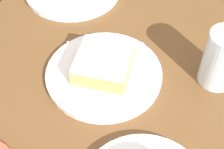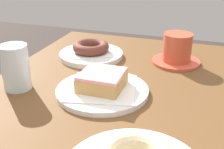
# 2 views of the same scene
# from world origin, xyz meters

# --- Properties ---
(table) EXTENTS (0.90, 0.60, 0.77)m
(table) POSITION_xyz_m (0.00, 0.00, 0.62)
(table) COLOR brown
(table) RESTS_ON ground_plane
(plate_glazed_square) EXTENTS (0.22, 0.22, 0.01)m
(plate_glazed_square) POSITION_xyz_m (0.01, -0.00, 0.77)
(plate_glazed_square) COLOR white
(plate_glazed_square) RESTS_ON table
(napkin_glazed_square) EXTENTS (0.19, 0.19, 0.00)m
(napkin_glazed_square) POSITION_xyz_m (0.01, -0.00, 0.78)
(napkin_glazed_square) COLOR white
(napkin_glazed_square) RESTS_ON plate_glazed_square
(donut_glazed_square) EXTENTS (0.10, 0.10, 0.04)m
(donut_glazed_square) POSITION_xyz_m (0.01, -0.00, 0.80)
(donut_glazed_square) COLOR tan
(donut_glazed_square) RESTS_ON napkin_glazed_square
(water_glass) EXTENTS (0.07, 0.07, 0.11)m
(water_glass) POSITION_xyz_m (0.05, -0.21, 0.82)
(water_glass) COLOR silver
(water_glass) RESTS_ON table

